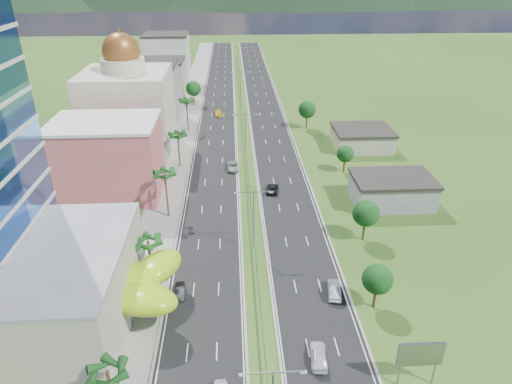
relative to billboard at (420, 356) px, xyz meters
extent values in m
plane|color=#2D5119|center=(-17.00, 18.00, -4.42)|extent=(500.00, 500.00, 0.00)
cube|color=black|center=(-24.50, 108.00, -4.40)|extent=(11.00, 260.00, 0.04)
cube|color=black|center=(-9.50, 108.00, -4.40)|extent=(11.00, 260.00, 0.04)
cube|color=gray|center=(-34.00, 108.00, -4.36)|extent=(7.00, 260.00, 0.12)
cube|color=gray|center=(-17.00, 90.00, -3.80)|extent=(0.08, 216.00, 0.28)
cube|color=gray|center=(-17.00, 192.00, -4.07)|extent=(0.10, 0.12, 0.70)
cube|color=gray|center=(-18.44, -7.00, 6.38)|extent=(2.88, 0.12, 0.12)
cube|color=gray|center=(-15.56, -7.00, 6.38)|extent=(2.88, 0.12, 0.12)
cube|color=silver|center=(-19.72, -7.00, 6.28)|extent=(0.60, 0.25, 0.18)
cube|color=silver|center=(-14.28, -7.00, 6.28)|extent=(0.60, 0.25, 0.18)
cylinder|color=gray|center=(-17.00, 28.00, 1.08)|extent=(0.20, 0.20, 11.00)
cube|color=gray|center=(-18.44, 28.00, 6.38)|extent=(2.88, 0.12, 0.12)
cube|color=gray|center=(-15.56, 28.00, 6.38)|extent=(2.88, 0.12, 0.12)
cube|color=silver|center=(-19.72, 28.00, 6.28)|extent=(0.60, 0.25, 0.18)
cube|color=silver|center=(-14.28, 28.00, 6.28)|extent=(0.60, 0.25, 0.18)
cylinder|color=gray|center=(-17.00, 68.00, 1.08)|extent=(0.20, 0.20, 11.00)
cube|color=gray|center=(-18.44, 68.00, 6.38)|extent=(2.88, 0.12, 0.12)
cube|color=gray|center=(-15.56, 68.00, 6.38)|extent=(2.88, 0.12, 0.12)
cube|color=silver|center=(-19.72, 68.00, 6.28)|extent=(0.60, 0.25, 0.18)
cube|color=silver|center=(-14.28, 68.00, 6.28)|extent=(0.60, 0.25, 0.18)
cylinder|color=gray|center=(-17.00, 113.00, 1.08)|extent=(0.20, 0.20, 11.00)
cube|color=gray|center=(-18.44, 113.00, 6.38)|extent=(2.88, 0.12, 0.12)
cube|color=gray|center=(-15.56, 113.00, 6.38)|extent=(2.88, 0.12, 0.12)
cube|color=silver|center=(-19.72, 113.00, 6.28)|extent=(0.60, 0.25, 0.18)
cube|color=silver|center=(-14.28, 113.00, 6.28)|extent=(0.60, 0.25, 0.18)
cylinder|color=gray|center=(-17.00, 158.00, 1.08)|extent=(0.20, 0.20, 11.00)
cube|color=gray|center=(-18.44, 158.00, 6.38)|extent=(2.88, 0.12, 0.12)
cube|color=gray|center=(-15.56, 158.00, 6.38)|extent=(2.88, 0.12, 0.12)
cube|color=silver|center=(-19.72, 158.00, 6.28)|extent=(0.60, 0.25, 0.18)
cube|color=silver|center=(-14.28, 158.00, 6.28)|extent=(0.60, 0.25, 0.18)
cube|color=#B7B097|center=(-49.00, 12.00, 1.08)|extent=(30.00, 24.00, 11.00)
cylinder|color=gray|center=(-41.00, 16.00, -2.42)|extent=(0.50, 0.50, 4.00)
cylinder|color=gray|center=(-34.00, 11.00, -2.42)|extent=(0.50, 0.50, 4.00)
cylinder|color=gray|center=(-38.00, 8.00, -2.42)|extent=(0.50, 0.50, 4.00)
cylinder|color=gray|center=(-32.00, 16.00, -2.42)|extent=(0.50, 0.50, 4.00)
cube|color=#CB5A53|center=(-45.00, 50.00, 3.08)|extent=(20.00, 15.00, 15.00)
cube|color=#BFB69E|center=(-45.00, 73.00, 5.58)|extent=(20.00, 20.00, 20.00)
cylinder|color=#BFB69E|center=(-45.00, 73.00, 17.08)|extent=(10.00, 10.00, 3.00)
sphere|color=brown|center=(-45.00, 73.00, 20.08)|extent=(8.40, 8.40, 8.40)
cube|color=gray|center=(-44.00, 98.00, 3.58)|extent=(16.00, 15.00, 16.00)
cube|color=#B7B097|center=(-44.00, 120.00, 2.08)|extent=(16.00, 15.00, 13.00)
cube|color=silver|center=(-44.00, 143.00, 4.58)|extent=(16.00, 15.00, 18.00)
cylinder|color=gray|center=(-2.00, 0.00, -2.82)|extent=(0.24, 0.24, 3.20)
cylinder|color=gray|center=(2.00, 0.00, -2.82)|extent=(0.24, 0.24, 3.20)
cube|color=#D85919|center=(0.00, 0.00, 0.18)|extent=(5.20, 0.35, 3.20)
cube|color=gray|center=(11.00, 43.00, -1.92)|extent=(15.00, 10.00, 5.00)
cube|color=#B7B097|center=(13.00, 73.00, -2.22)|extent=(14.00, 12.00, 4.40)
cylinder|color=#47301C|center=(-32.50, 20.00, -0.67)|extent=(0.36, 0.36, 7.50)
cylinder|color=#47301C|center=(-32.50, 40.00, 0.08)|extent=(0.36, 0.36, 9.00)
cylinder|color=#47301C|center=(-32.50, 63.00, -0.42)|extent=(0.36, 0.36, 8.00)
cylinder|color=#47301C|center=(-32.50, 88.00, -0.02)|extent=(0.36, 0.36, 8.80)
cylinder|color=#47301C|center=(-32.50, 113.00, -1.97)|extent=(0.40, 0.40, 4.90)
sphere|color=#174A18|center=(-32.50, 113.00, 1.18)|extent=(4.90, 4.90, 4.90)
cylinder|color=#47301C|center=(-1.00, 13.00, -2.32)|extent=(0.40, 0.40, 4.20)
sphere|color=#174A18|center=(-1.00, 13.00, 0.38)|extent=(4.20, 4.20, 4.20)
cylinder|color=#47301C|center=(2.00, 30.00, -2.15)|extent=(0.40, 0.40, 4.55)
sphere|color=#174A18|center=(2.00, 30.00, 0.78)|extent=(4.55, 4.55, 4.55)
cylinder|color=#47301C|center=(5.00, 58.00, -2.50)|extent=(0.40, 0.40, 3.85)
sphere|color=#174A18|center=(5.00, 58.00, -0.02)|extent=(3.85, 3.85, 3.85)
cylinder|color=#47301C|center=(1.00, 88.00, -1.97)|extent=(0.40, 0.40, 4.90)
sphere|color=#174A18|center=(1.00, 88.00, 1.18)|extent=(4.90, 4.90, 4.90)
imported|color=black|center=(-28.18, 17.04, -3.75)|extent=(1.62, 3.95, 1.27)
imported|color=#9EA0A5|center=(-20.20, 60.62, -3.65)|extent=(2.47, 5.31, 1.47)
imported|color=gold|center=(-24.30, 101.33, -3.64)|extent=(2.22, 5.18, 1.49)
imported|color=white|center=(-10.38, 3.88, -3.55)|extent=(2.39, 5.02, 1.66)
imported|color=#A7A9AF|center=(-5.96, 15.96, -3.57)|extent=(2.45, 5.15, 1.63)
imported|color=black|center=(-12.06, 49.01, -3.69)|extent=(3.07, 5.27, 1.38)
camera|label=1|loc=(-20.04, -35.36, 38.94)|focal=32.00mm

